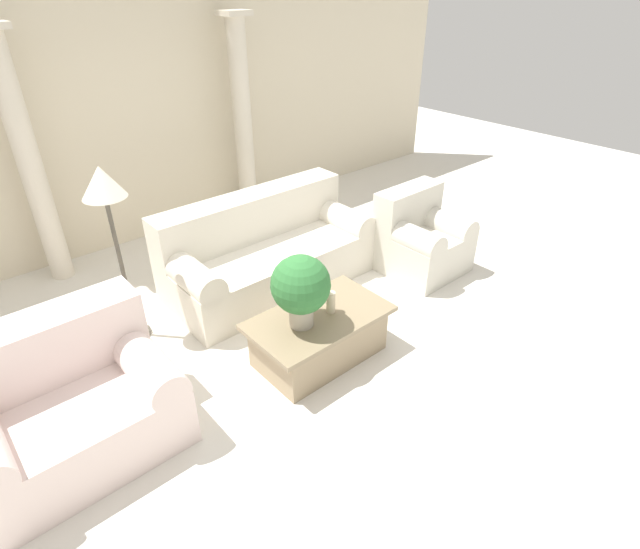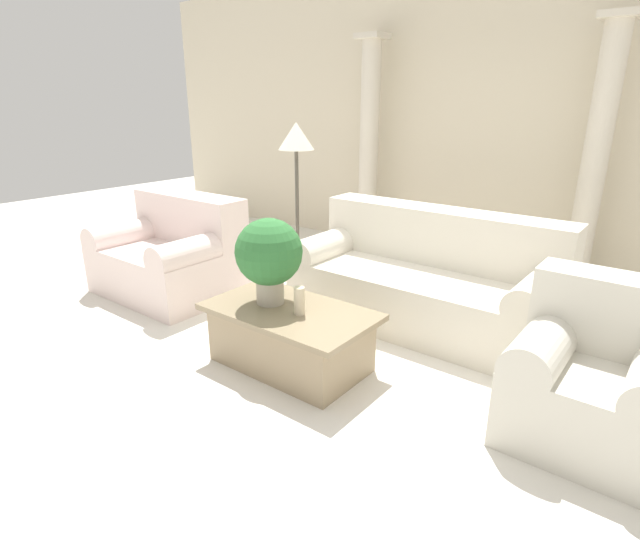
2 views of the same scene
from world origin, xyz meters
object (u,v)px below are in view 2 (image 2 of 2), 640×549
at_px(coffee_table, 290,337).
at_px(floor_lamp, 296,149).
at_px(loveseat, 172,254).
at_px(armchair, 597,377).
at_px(potted_plant, 269,254).
at_px(sofa_long, 426,279).

height_order(coffee_table, floor_lamp, floor_lamp).
xyz_separation_m(loveseat, armchair, (3.68, 0.02, -0.00)).
distance_m(potted_plant, armchair, 2.09).
height_order(loveseat, potted_plant, potted_plant).
relative_size(loveseat, potted_plant, 2.16).
xyz_separation_m(potted_plant, floor_lamp, (-0.87, 1.31, 0.56)).
height_order(sofa_long, floor_lamp, floor_lamp).
relative_size(loveseat, armchair, 1.48).
relative_size(coffee_table, potted_plant, 1.94).
bearing_deg(armchair, floor_lamp, 162.72).
height_order(sofa_long, potted_plant, potted_plant).
bearing_deg(armchair, potted_plant, -168.12).
bearing_deg(coffee_table, armchair, 13.16).
height_order(sofa_long, armchair, sofa_long).
bearing_deg(sofa_long, potted_plant, -114.15).
xyz_separation_m(sofa_long, loveseat, (-2.25, -0.86, 0.01)).
xyz_separation_m(sofa_long, coffee_table, (-0.39, -1.27, -0.15)).
bearing_deg(coffee_table, loveseat, 167.65).
bearing_deg(sofa_long, armchair, -30.54).
distance_m(coffee_table, floor_lamp, 2.02).
bearing_deg(potted_plant, floor_lamp, 123.39).
distance_m(sofa_long, floor_lamp, 1.73).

